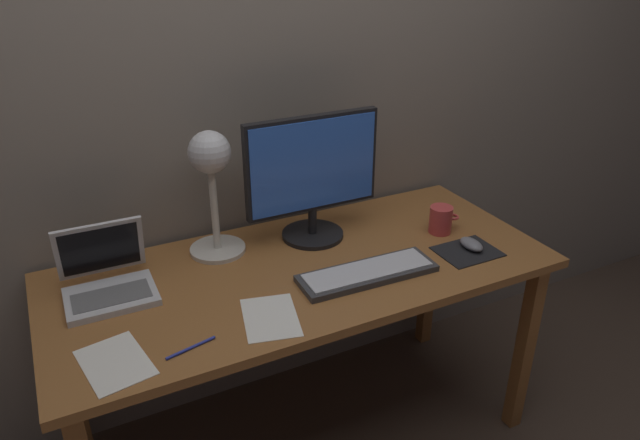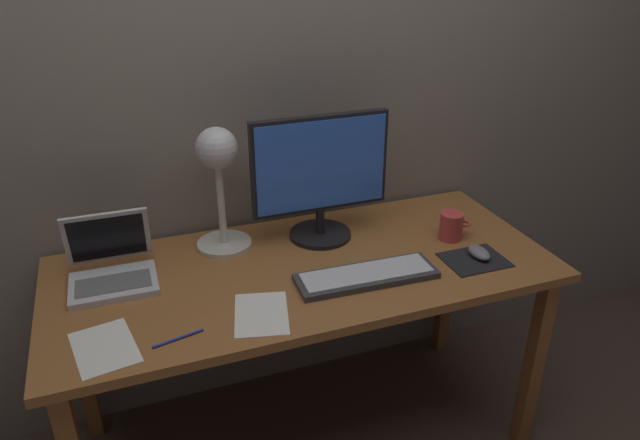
{
  "view_description": "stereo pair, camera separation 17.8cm",
  "coord_description": "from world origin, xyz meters",
  "px_view_note": "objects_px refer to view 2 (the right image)",
  "views": [
    {
      "loc": [
        -0.68,
        -1.48,
        1.71
      ],
      "look_at": [
        0.04,
        -0.05,
        0.92
      ],
      "focal_mm": 33.2,
      "sensor_mm": 36.0,
      "label": 1
    },
    {
      "loc": [
        -0.52,
        -1.55,
        1.71
      ],
      "look_at": [
        0.04,
        -0.05,
        0.92
      ],
      "focal_mm": 33.2,
      "sensor_mm": 36.0,
      "label": 2
    }
  ],
  "objects_px": {
    "laptop": "(111,261)",
    "mouse": "(479,253)",
    "coffee_mug": "(452,226)",
    "pen": "(178,338)",
    "monitor": "(320,173)",
    "keyboard_main": "(366,275)",
    "desk_lamp": "(218,168)"
  },
  "relations": [
    {
      "from": "laptop",
      "to": "mouse",
      "type": "distance_m",
      "value": 1.17
    },
    {
      "from": "coffee_mug",
      "to": "pen",
      "type": "bearing_deg",
      "value": -166.0
    },
    {
      "from": "laptop",
      "to": "coffee_mug",
      "type": "bearing_deg",
      "value": -7.06
    },
    {
      "from": "laptop",
      "to": "pen",
      "type": "height_order",
      "value": "laptop"
    },
    {
      "from": "monitor",
      "to": "laptop",
      "type": "relative_size",
      "value": 1.83
    },
    {
      "from": "keyboard_main",
      "to": "mouse",
      "type": "height_order",
      "value": "mouse"
    },
    {
      "from": "desk_lamp",
      "to": "pen",
      "type": "height_order",
      "value": "desk_lamp"
    },
    {
      "from": "monitor",
      "to": "mouse",
      "type": "distance_m",
      "value": 0.58
    },
    {
      "from": "laptop",
      "to": "pen",
      "type": "bearing_deg",
      "value": -69.27
    },
    {
      "from": "keyboard_main",
      "to": "coffee_mug",
      "type": "relative_size",
      "value": 3.85
    },
    {
      "from": "monitor",
      "to": "desk_lamp",
      "type": "relative_size",
      "value": 1.13
    },
    {
      "from": "pen",
      "to": "laptop",
      "type": "bearing_deg",
      "value": 110.73
    },
    {
      "from": "keyboard_main",
      "to": "desk_lamp",
      "type": "xyz_separation_m",
      "value": [
        -0.37,
        0.36,
        0.27
      ]
    },
    {
      "from": "desk_lamp",
      "to": "mouse",
      "type": "relative_size",
      "value": 4.35
    },
    {
      "from": "laptop",
      "to": "coffee_mug",
      "type": "xyz_separation_m",
      "value": [
        1.12,
        -0.14,
        -0.01
      ]
    },
    {
      "from": "coffee_mug",
      "to": "desk_lamp",
      "type": "bearing_deg",
      "value": 163.55
    },
    {
      "from": "desk_lamp",
      "to": "coffee_mug",
      "type": "relative_size",
      "value": 3.62
    },
    {
      "from": "laptop",
      "to": "keyboard_main",
      "type": "bearing_deg",
      "value": -20.75
    },
    {
      "from": "desk_lamp",
      "to": "laptop",
      "type": "bearing_deg",
      "value": -167.15
    },
    {
      "from": "desk_lamp",
      "to": "mouse",
      "type": "height_order",
      "value": "desk_lamp"
    },
    {
      "from": "monitor",
      "to": "desk_lamp",
      "type": "bearing_deg",
      "value": 171.91
    },
    {
      "from": "keyboard_main",
      "to": "monitor",
      "type": "bearing_deg",
      "value": 96.5
    },
    {
      "from": "laptop",
      "to": "pen",
      "type": "relative_size",
      "value": 1.85
    },
    {
      "from": "keyboard_main",
      "to": "laptop",
      "type": "distance_m",
      "value": 0.78
    },
    {
      "from": "laptop",
      "to": "desk_lamp",
      "type": "xyz_separation_m",
      "value": [
        0.37,
        0.08,
        0.23
      ]
    },
    {
      "from": "mouse",
      "to": "coffee_mug",
      "type": "xyz_separation_m",
      "value": [
        -0.01,
        0.15,
        0.03
      ]
    },
    {
      "from": "monitor",
      "to": "coffee_mug",
      "type": "distance_m",
      "value": 0.49
    },
    {
      "from": "mouse",
      "to": "laptop",
      "type": "bearing_deg",
      "value": 165.77
    },
    {
      "from": "keyboard_main",
      "to": "desk_lamp",
      "type": "height_order",
      "value": "desk_lamp"
    },
    {
      "from": "keyboard_main",
      "to": "mouse",
      "type": "distance_m",
      "value": 0.4
    },
    {
      "from": "desk_lamp",
      "to": "coffee_mug",
      "type": "bearing_deg",
      "value": -16.45
    },
    {
      "from": "monitor",
      "to": "pen",
      "type": "distance_m",
      "value": 0.73
    }
  ]
}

